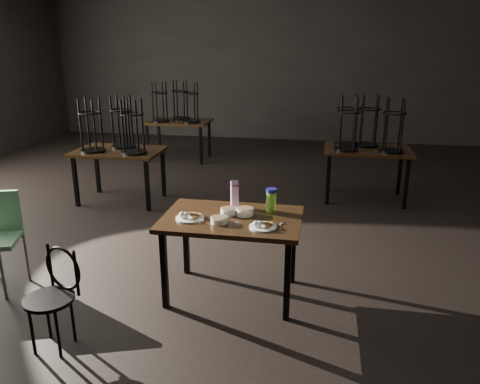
% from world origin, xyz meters
% --- Properties ---
extents(room, '(12.00, 12.04, 3.22)m').
position_xyz_m(room, '(-0.06, 0.01, 2.33)').
color(room, black).
rests_on(room, ground).
extents(main_table, '(1.20, 0.80, 0.75)m').
position_xyz_m(main_table, '(0.62, -1.09, 0.67)').
color(main_table, black).
rests_on(main_table, ground).
extents(plate_left, '(0.24, 0.24, 0.08)m').
position_xyz_m(plate_left, '(0.27, -1.19, 0.77)').
color(plate_left, white).
rests_on(plate_left, main_table).
extents(plate_right, '(0.22, 0.22, 0.07)m').
position_xyz_m(plate_right, '(0.92, -1.28, 0.77)').
color(plate_right, white).
rests_on(plate_right, main_table).
extents(bowl_near, '(0.14, 0.14, 0.05)m').
position_xyz_m(bowl_near, '(0.58, -1.02, 0.78)').
color(bowl_near, white).
rests_on(bowl_near, main_table).
extents(bowl_far, '(0.15, 0.15, 0.06)m').
position_xyz_m(bowl_far, '(0.72, -1.01, 0.78)').
color(bowl_far, white).
rests_on(bowl_far, main_table).
extents(bowl_big, '(0.14, 0.14, 0.05)m').
position_xyz_m(bowl_big, '(0.54, -1.24, 0.78)').
color(bowl_big, white).
rests_on(bowl_big, main_table).
extents(juice_carton, '(0.08, 0.08, 0.26)m').
position_xyz_m(juice_carton, '(0.60, -0.84, 0.87)').
color(juice_carton, '#871872').
rests_on(juice_carton, main_table).
extents(water_bottle, '(0.12, 0.12, 0.22)m').
position_xyz_m(water_bottle, '(0.94, -0.89, 0.86)').
color(water_bottle, '#88DF41').
rests_on(water_bottle, main_table).
extents(spoon, '(0.04, 0.19, 0.01)m').
position_xyz_m(spoon, '(1.06, -1.17, 0.75)').
color(spoon, silver).
rests_on(spoon, main_table).
extents(bentwood_chair, '(0.40, 0.39, 0.77)m').
position_xyz_m(bentwood_chair, '(-0.52, -2.03, 0.45)').
color(bentwood_chair, black).
rests_on(bentwood_chair, ground).
extents(bg_table_left, '(1.20, 0.80, 1.48)m').
position_xyz_m(bg_table_left, '(-1.44, 1.16, 0.78)').
color(bg_table_left, black).
rests_on(bg_table_left, ground).
extents(bg_table_right, '(1.20, 0.80, 1.48)m').
position_xyz_m(bg_table_right, '(1.95, 1.90, 0.80)').
color(bg_table_right, black).
rests_on(bg_table_right, ground).
extents(bg_table_far, '(1.20, 0.80, 1.48)m').
position_xyz_m(bg_table_far, '(-1.38, 3.72, 0.78)').
color(bg_table_far, black).
rests_on(bg_table_far, ground).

